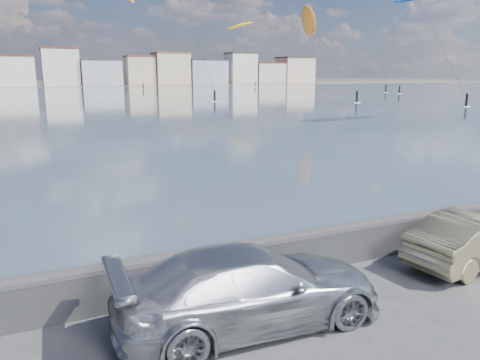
# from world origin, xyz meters

# --- Properties ---
(ground) EXTENTS (700.00, 700.00, 0.00)m
(ground) POSITION_xyz_m (0.00, 0.00, 0.00)
(ground) COLOR #333335
(ground) RESTS_ON ground
(bay_water) EXTENTS (500.00, 177.00, 0.00)m
(bay_water) POSITION_xyz_m (0.00, 91.50, 0.01)
(bay_water) COLOR #394763
(bay_water) RESTS_ON ground
(far_shore_strip) EXTENTS (500.00, 60.00, 0.00)m
(far_shore_strip) POSITION_xyz_m (0.00, 200.00, 0.01)
(far_shore_strip) COLOR #4C473D
(far_shore_strip) RESTS_ON ground
(seawall) EXTENTS (400.00, 0.36, 1.08)m
(seawall) POSITION_xyz_m (0.00, 2.70, 0.58)
(seawall) COLOR #28282B
(seawall) RESTS_ON ground
(far_buildings) EXTENTS (240.79, 13.26, 14.60)m
(far_buildings) POSITION_xyz_m (1.31, 186.00, 6.03)
(far_buildings) COLOR #CCB293
(far_buildings) RESTS_ON ground
(car_silver) EXTENTS (5.50, 2.46, 1.57)m
(car_silver) POSITION_xyz_m (-0.19, 0.97, 0.78)
(car_silver) COLOR #A5A6AB
(car_silver) RESTS_ON ground
(car_champagne) EXTENTS (4.34, 1.97, 1.38)m
(car_champagne) POSITION_xyz_m (6.47, 1.22, 0.69)
(car_champagne) COLOR tan
(car_champagne) RESTS_ON ground
(kitesurfer_5) EXTENTS (9.35, 18.71, 23.61)m
(kitesurfer_5) POSITION_xyz_m (70.79, 154.48, 21.41)
(kitesurfer_5) COLOR yellow
(kitesurfer_5) RESTS_ON ground
(kitesurfer_13) EXTENTS (7.19, 16.52, 16.84)m
(kitesurfer_13) POSITION_xyz_m (45.30, 69.18, 13.80)
(kitesurfer_13) COLOR orange
(kitesurfer_13) RESTS_ON ground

